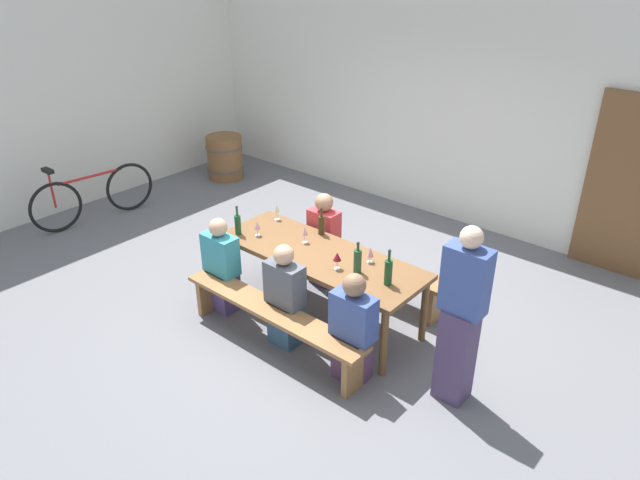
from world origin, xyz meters
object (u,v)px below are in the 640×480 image
(seated_guest_near_0, at_px, (222,268))
(wine_barrel, at_px, (225,157))
(wine_glass_0, at_px, (337,257))
(standing_host, at_px, (461,320))
(tasting_table, at_px, (320,260))
(seated_guest_far_0, at_px, (324,241))
(bench_far, at_px, (361,261))
(wine_glass_3, at_px, (370,252))
(wooden_door, at_px, (626,188))
(seated_guest_near_1, at_px, (285,298))
(wine_glass_2, at_px, (277,209))
(seated_guest_near_2, at_px, (353,331))
(wine_glass_1, at_px, (257,226))
(wine_glass_4, at_px, (305,232))
(parked_bicycle_0, at_px, (93,196))
(wine_bottle_3, at_px, (238,224))
(wine_bottle_0, at_px, (388,272))
(wine_bottle_1, at_px, (358,261))
(wine_bottle_2, at_px, (321,225))
(bench_near, at_px, (272,317))

(seated_guest_near_0, distance_m, wine_barrel, 3.91)
(wine_glass_0, relative_size, standing_host, 0.11)
(tasting_table, bearing_deg, seated_guest_far_0, 126.70)
(bench_far, xyz_separation_m, wine_glass_3, (0.48, -0.52, 0.50))
(wooden_door, relative_size, seated_guest_near_1, 1.96)
(wine_glass_2, distance_m, seated_guest_near_2, 1.94)
(wine_glass_1, height_order, seated_guest_near_2, seated_guest_near_2)
(wine_glass_4, bearing_deg, seated_guest_near_0, -134.18)
(wine_glass_1, relative_size, standing_host, 0.10)
(parked_bicycle_0, bearing_deg, wine_glass_3, -77.70)
(wine_bottle_3, relative_size, wine_glass_2, 1.72)
(seated_guest_near_2, bearing_deg, tasting_table, 56.89)
(wine_bottle_0, height_order, standing_host, standing_host)
(wine_glass_1, bearing_deg, wine_bottle_1, 3.32)
(standing_host, distance_m, wine_barrel, 5.89)
(wine_bottle_1, bearing_deg, wine_glass_4, 170.45)
(tasting_table, distance_m, wine_bottle_3, 0.99)
(wine_glass_1, distance_m, parked_bicycle_0, 3.20)
(wine_bottle_3, bearing_deg, standing_host, 1.28)
(seated_guest_near_1, relative_size, standing_host, 0.65)
(bench_far, bearing_deg, wine_barrel, 160.41)
(standing_host, bearing_deg, seated_guest_far_0, -19.44)
(standing_host, bearing_deg, wine_glass_3, -16.83)
(seated_guest_near_1, bearing_deg, wine_bottle_2, 18.59)
(wine_glass_2, xyz_separation_m, wine_glass_3, (1.36, -0.11, -0.02))
(wine_glass_1, bearing_deg, tasting_table, 9.68)
(seated_guest_near_2, distance_m, wine_barrel, 5.31)
(seated_guest_near_1, height_order, seated_guest_near_2, seated_guest_near_2)
(wooden_door, xyz_separation_m, wine_glass_1, (-2.74, -3.12, -0.19))
(bench_far, height_order, wine_bottle_2, wine_bottle_2)
(wine_bottle_2, bearing_deg, seated_guest_near_1, -71.41)
(seated_guest_near_1, relative_size, wine_barrel, 1.53)
(wine_bottle_1, height_order, wine_glass_1, wine_bottle_1)
(wine_bottle_3, relative_size, seated_guest_near_1, 0.30)
(wine_glass_0, distance_m, wine_glass_2, 1.26)
(bench_near, relative_size, wine_glass_3, 13.04)
(wine_glass_0, relative_size, wine_glass_2, 0.93)
(bench_far, height_order, wine_glass_1, wine_glass_1)
(wine_glass_1, bearing_deg, wine_bottle_2, 43.66)
(tasting_table, relative_size, wine_glass_2, 11.83)
(wooden_door, bearing_deg, wine_glass_3, -118.06)
(wooden_door, xyz_separation_m, wine_bottle_1, (-1.48, -3.05, -0.18))
(wine_glass_2, distance_m, wine_barrel, 3.45)
(wine_glass_1, relative_size, seated_guest_near_0, 0.15)
(wine_glass_4, bearing_deg, standing_host, -7.48)
(bench_near, distance_m, wine_glass_2, 1.42)
(tasting_table, relative_size, bench_far, 1.05)
(wine_bottle_0, relative_size, seated_guest_near_2, 0.33)
(wine_bottle_1, xyz_separation_m, wine_bottle_3, (-1.44, -0.18, -0.01))
(wine_glass_4, xyz_separation_m, parked_bicycle_0, (-3.65, -0.32, -0.50))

